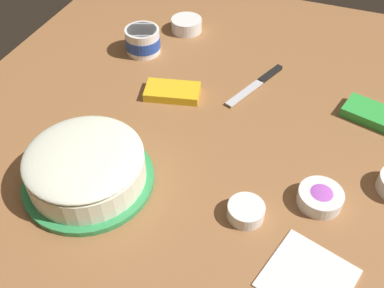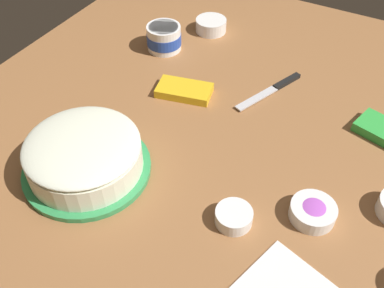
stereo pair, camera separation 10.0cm
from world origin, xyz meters
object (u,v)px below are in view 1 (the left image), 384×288
spreading_knife (260,82)px  paper_napkin (308,277)px  candy_box_upper (172,92)px  frosted_cake (86,168)px  frosting_tub (143,40)px  sprinkle_bowl_orange (187,25)px  sprinkle_bowl_pink (246,211)px  sprinkle_bowl_rainbow (320,197)px  candy_box_lower (372,114)px

spreading_knife → paper_napkin: 0.59m
candy_box_upper → frosted_cake: bearing=67.9°
frosting_tub → sprinkle_bowl_orange: bearing=-115.9°
sprinkle_bowl_pink → sprinkle_bowl_orange: sprinkle_bowl_orange is taller
frosted_cake → frosting_tub: (0.11, -0.51, -0.01)m
frosting_tub → sprinkle_bowl_orange: size_ratio=1.07×
frosting_tub → paper_napkin: 0.83m
sprinkle_bowl_rainbow → candy_box_lower: 0.33m
frosted_cake → frosting_tub: frosted_cake is taller
sprinkle_bowl_orange → candy_box_lower: 0.64m
frosted_cake → paper_napkin: 0.50m
frosted_cake → sprinkle_bowl_rainbow: 0.50m
frosted_cake → candy_box_lower: bearing=-141.9°
spreading_knife → sprinkle_bowl_pink: size_ratio=2.94×
spreading_knife → sprinkle_bowl_orange: sprinkle_bowl_orange is taller
frosted_cake → sprinkle_bowl_rainbow: (-0.48, -0.12, -0.03)m
spreading_knife → candy_box_upper: (0.21, 0.13, 0.01)m
frosted_cake → sprinkle_bowl_rainbow: size_ratio=3.04×
sprinkle_bowl_pink → candy_box_lower: size_ratio=0.56×
spreading_knife → paper_napkin: size_ratio=1.51×
sprinkle_bowl_pink → candy_box_upper: size_ratio=0.53×
candy_box_upper → paper_napkin: size_ratio=0.97×
sprinkle_bowl_rainbow → candy_box_lower: size_ratio=0.69×
sprinkle_bowl_rainbow → paper_napkin: (-0.01, 0.18, -0.02)m
candy_box_upper → sprinkle_bowl_rainbow: bearing=139.2°
frosted_cake → sprinkle_bowl_pink: (-0.35, -0.03, -0.03)m
paper_napkin → sprinkle_bowl_rainbow: bearing=-86.8°
spreading_knife → candy_box_lower: candy_box_lower is taller
spreading_knife → sprinkle_bowl_orange: (0.29, -0.19, 0.01)m
frosting_tub → paper_napkin: size_ratio=0.70×
candy_box_lower → candy_box_upper: (0.51, 0.10, -0.00)m
sprinkle_bowl_rainbow → sprinkle_bowl_orange: (0.52, -0.55, 0.00)m
sprinkle_bowl_pink → candy_box_lower: (-0.22, -0.41, -0.00)m
frosted_cake → paper_napkin: bearing=173.1°
frosting_tub → sprinkle_bowl_pink: (-0.46, 0.48, -0.02)m
sprinkle_bowl_rainbow → sprinkle_bowl_orange: size_ratio=0.97×
sprinkle_bowl_pink → sprinkle_bowl_rainbow: bearing=-147.0°
frosting_tub → sprinkle_bowl_rainbow: size_ratio=1.10×
sprinkle_bowl_rainbow → candy_box_upper: size_ratio=0.65×
sprinkle_bowl_pink → paper_napkin: 0.17m
frosting_tub → candy_box_upper: 0.23m
frosting_tub → spreading_knife: bearing=175.5°
frosting_tub → candy_box_lower: (-0.67, 0.07, -0.03)m
spreading_knife → sprinkle_bowl_pink: bearing=100.7°
frosted_cake → candy_box_upper: frosted_cake is taller
candy_box_lower → candy_box_upper: 0.52m
spreading_knife → sprinkle_bowl_pink: (-0.08, 0.45, 0.01)m
candy_box_lower → paper_napkin: size_ratio=0.91×
spreading_knife → candy_box_upper: bearing=32.9°
spreading_knife → sprinkle_bowl_rainbow: 0.42m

